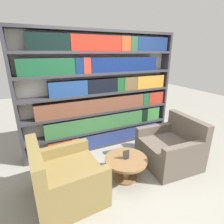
% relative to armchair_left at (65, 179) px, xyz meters
% --- Properties ---
extents(ground_plane, '(14.00, 14.00, 0.00)m').
position_rel_armchair_left_xyz_m(ground_plane, '(1.05, -0.19, -0.30)').
color(ground_plane, gray).
extents(bookshelf, '(3.23, 0.30, 2.39)m').
position_rel_armchair_left_xyz_m(bookshelf, '(1.10, 1.19, 0.88)').
color(bookshelf, silver).
rests_on(bookshelf, ground_plane).
extents(armchair_left, '(0.95, 0.99, 0.88)m').
position_rel_armchair_left_xyz_m(armchair_left, '(0.00, 0.00, 0.00)').
color(armchair_left, olive).
rests_on(armchair_left, ground_plane).
extents(armchair_right, '(0.97, 1.00, 0.88)m').
position_rel_armchair_left_xyz_m(armchair_right, '(1.93, -0.00, 0.00)').
color(armchair_right, brown).
rests_on(armchair_right, ground_plane).
extents(coffee_table, '(0.69, 0.69, 0.38)m').
position_rel_armchair_left_xyz_m(coffee_table, '(0.96, -0.03, -0.02)').
color(coffee_table, brown).
rests_on(coffee_table, ground_plane).
extents(table_sign, '(0.11, 0.06, 0.15)m').
position_rel_armchair_left_xyz_m(table_sign, '(0.96, -0.03, 0.14)').
color(table_sign, black).
rests_on(table_sign, coffee_table).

